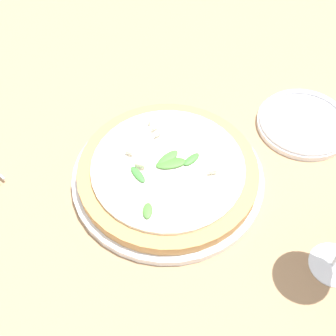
{
  "coord_description": "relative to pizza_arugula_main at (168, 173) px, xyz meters",
  "views": [
    {
      "loc": [
        0.37,
        -0.22,
        0.6
      ],
      "look_at": [
        -0.01,
        -0.01,
        0.03
      ],
      "focal_mm": 50.0,
      "sensor_mm": 36.0,
      "label": 1
    }
  ],
  "objects": [
    {
      "name": "pizza_arugula_main",
      "position": [
        0.0,
        0.0,
        0.0
      ],
      "size": [
        0.3,
        0.3,
        0.05
      ],
      "color": "white",
      "rests_on": "ground_plane"
    },
    {
      "name": "ground_plane",
      "position": [
        0.01,
        0.01,
        -0.02
      ],
      "size": [
        6.0,
        6.0,
        0.0
      ],
      "primitive_type": "plane",
      "color": "#9E7A56"
    },
    {
      "name": "side_plate_white",
      "position": [
        0.01,
        0.26,
        -0.01
      ],
      "size": [
        0.16,
        0.16,
        0.02
      ],
      "color": "white",
      "rests_on": "ground_plane"
    }
  ]
}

